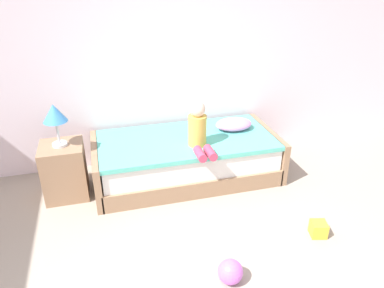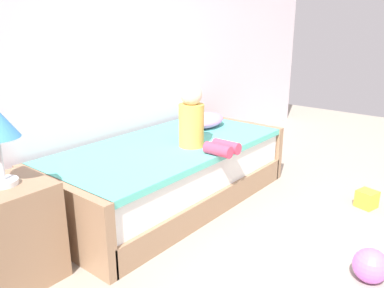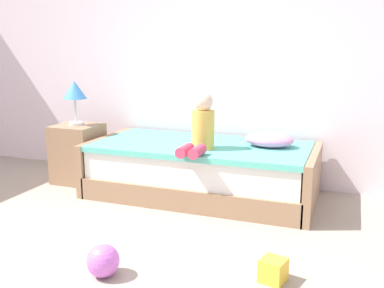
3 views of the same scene
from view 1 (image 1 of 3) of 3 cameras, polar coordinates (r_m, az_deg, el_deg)
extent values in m
cube|color=white|center=(4.31, -6.47, 15.36)|extent=(7.20, 0.10, 2.90)
cube|color=#997556|center=(4.29, -0.87, -3.93)|extent=(2.00, 1.00, 0.20)
cube|color=white|center=(4.18, -0.90, -1.27)|extent=(1.94, 0.94, 0.25)
cube|color=#59C6B2|center=(4.11, -0.91, 0.57)|extent=(1.98, 0.98, 0.05)
cube|color=#997556|center=(4.12, -14.80, -3.89)|extent=(0.07, 1.00, 0.50)
cube|color=#997556|center=(4.54, 11.67, -0.51)|extent=(0.07, 1.00, 0.50)
cube|color=#997556|center=(4.10, -19.47, -3.97)|extent=(0.44, 0.44, 0.60)
cylinder|color=silver|center=(3.95, -20.15, -0.03)|extent=(0.15, 0.15, 0.03)
cylinder|color=silver|center=(3.90, -20.46, 1.74)|extent=(0.02, 0.02, 0.24)
cone|color=#3F8CD8|center=(3.82, -20.95, 4.60)|extent=(0.24, 0.24, 0.18)
cylinder|color=gold|center=(3.89, 0.83, 2.16)|extent=(0.20, 0.20, 0.34)
sphere|color=beige|center=(3.79, 0.86, 5.55)|extent=(0.17, 0.17, 0.17)
cylinder|color=#D83F60|center=(3.67, 1.28, -1.58)|extent=(0.09, 0.22, 0.09)
cylinder|color=#D83F60|center=(3.70, 2.91, -1.37)|extent=(0.09, 0.22, 0.09)
ellipsoid|color=#EA8CC6|center=(4.34, 6.62, 3.13)|extent=(0.44, 0.30, 0.13)
sphere|color=#CC66D8|center=(3.04, 6.09, -19.43)|extent=(0.20, 0.20, 0.20)
cube|color=yellow|center=(3.64, 19.33, -12.54)|extent=(0.17, 0.17, 0.14)
camera|label=2|loc=(2.17, -51.03, -6.31)|focal=36.67mm
camera|label=3|loc=(2.39, 70.17, -15.22)|focal=40.86mm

